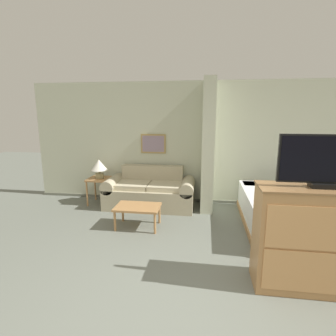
{
  "coord_description": "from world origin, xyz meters",
  "views": [
    {
      "loc": [
        0.16,
        -2.07,
        1.93
      ],
      "look_at": [
        -0.44,
        2.13,
        1.05
      ],
      "focal_mm": 28.0,
      "sensor_mm": 36.0,
      "label": 1
    }
  ],
  "objects": [
    {
      "name": "ground_plane",
      "position": [
        0.0,
        0.0,
        0.0
      ],
      "size": [
        20.0,
        20.0,
        0.0
      ],
      "primitive_type": "plane",
      "color": "slate"
    },
    {
      "name": "backpack",
      "position": [
        1.65,
        2.52,
        0.77
      ],
      "size": [
        0.29,
        0.27,
        0.44
      ],
      "color": "black",
      "rests_on": "bed"
    },
    {
      "name": "side_table",
      "position": [
        -2.07,
        3.16,
        0.48
      ],
      "size": [
        0.48,
        0.48,
        0.57
      ],
      "color": "#B27F4C",
      "rests_on": "ground_plane"
    },
    {
      "name": "tv",
      "position": [
        1.39,
        0.77,
        1.46
      ],
      "size": [
        0.93,
        0.16,
        0.56
      ],
      "color": "black",
      "rests_on": "tv_dresser"
    },
    {
      "name": "bed",
      "position": [
        1.78,
        2.42,
        0.28
      ],
      "size": [
        1.81,
        2.2,
        0.55
      ],
      "color": "#B27F4C",
      "rests_on": "ground_plane"
    },
    {
      "name": "coffee_table",
      "position": [
        -0.95,
        2.07,
        0.34
      ],
      "size": [
        0.76,
        0.51,
        0.38
      ],
      "color": "#B27F4C",
      "rests_on": "ground_plane"
    },
    {
      "name": "table_lamp",
      "position": [
        -2.07,
        3.16,
        0.84
      ],
      "size": [
        0.35,
        0.35,
        0.41
      ],
      "color": "tan",
      "rests_on": "side_table"
    },
    {
      "name": "wall_back",
      "position": [
        -0.0,
        3.61,
        1.29
      ],
      "size": [
        7.34,
        0.16,
        2.6
      ],
      "color": "beige",
      "rests_on": "ground_plane"
    },
    {
      "name": "couch",
      "position": [
        -0.96,
        3.13,
        0.32
      ],
      "size": [
        1.86,
        0.84,
        0.83
      ],
      "color": "#B7AD8E",
      "rests_on": "ground_plane"
    },
    {
      "name": "wall_partition_pillar",
      "position": [
        0.22,
        3.19,
        1.3
      ],
      "size": [
        0.24,
        0.73,
        2.6
      ],
      "color": "beige",
      "rests_on": "ground_plane"
    },
    {
      "name": "tv_dresser",
      "position": [
        1.39,
        0.77,
        0.59
      ],
      "size": [
        1.29,
        0.47,
        1.17
      ],
      "color": "#B27F4C",
      "rests_on": "ground_plane"
    }
  ]
}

